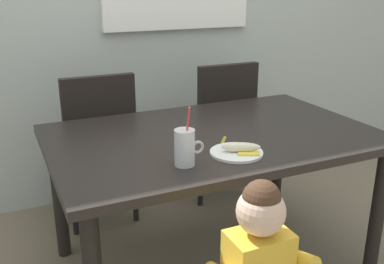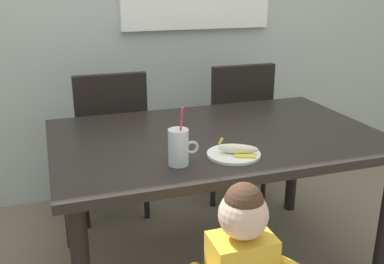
{
  "view_description": "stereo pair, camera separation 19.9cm",
  "coord_description": "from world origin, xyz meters",
  "px_view_note": "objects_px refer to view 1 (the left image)",
  "views": [
    {
      "loc": [
        -0.95,
        -1.82,
        1.46
      ],
      "look_at": [
        -0.16,
        -0.1,
        0.81
      ],
      "focal_mm": 41.3,
      "sensor_mm": 36.0,
      "label": 1
    },
    {
      "loc": [
        -0.76,
        -1.89,
        1.46
      ],
      "look_at": [
        -0.16,
        -0.1,
        0.81
      ],
      "focal_mm": 41.3,
      "sensor_mm": 36.0,
      "label": 2
    }
  ],
  "objects_px": {
    "milk_cup": "(185,149)",
    "peeled_banana": "(241,148)",
    "dining_table": "(213,150)",
    "dining_chair_left": "(97,140)",
    "dining_chair_right": "(219,122)",
    "snack_plate": "(236,153)",
    "toddler_standing": "(258,262)"
  },
  "relations": [
    {
      "from": "dining_chair_left",
      "to": "peeled_banana",
      "type": "bearing_deg",
      "value": 111.57
    },
    {
      "from": "dining_chair_right",
      "to": "milk_cup",
      "type": "distance_m",
      "value": 1.28
    },
    {
      "from": "dining_table",
      "to": "milk_cup",
      "type": "distance_m",
      "value": 0.45
    },
    {
      "from": "dining_table",
      "to": "dining_chair_right",
      "type": "bearing_deg",
      "value": 59.97
    },
    {
      "from": "dining_table",
      "to": "toddler_standing",
      "type": "height_order",
      "value": "toddler_standing"
    },
    {
      "from": "dining_table",
      "to": "peeled_banana",
      "type": "relative_size",
      "value": 9.17
    },
    {
      "from": "milk_cup",
      "to": "dining_chair_right",
      "type": "bearing_deg",
      "value": 55.58
    },
    {
      "from": "dining_chair_right",
      "to": "toddler_standing",
      "type": "height_order",
      "value": "dining_chair_right"
    },
    {
      "from": "dining_table",
      "to": "milk_cup",
      "type": "height_order",
      "value": "milk_cup"
    },
    {
      "from": "dining_table",
      "to": "milk_cup",
      "type": "bearing_deg",
      "value": -133.3
    },
    {
      "from": "dining_table",
      "to": "dining_chair_left",
      "type": "distance_m",
      "value": 0.84
    },
    {
      "from": "toddler_standing",
      "to": "snack_plate",
      "type": "distance_m",
      "value": 0.51
    },
    {
      "from": "dining_chair_left",
      "to": "milk_cup",
      "type": "relative_size",
      "value": 3.83
    },
    {
      "from": "dining_chair_left",
      "to": "peeled_banana",
      "type": "distance_m",
      "value": 1.12
    },
    {
      "from": "snack_plate",
      "to": "peeled_banana",
      "type": "relative_size",
      "value": 1.33
    },
    {
      "from": "dining_chair_left",
      "to": "peeled_banana",
      "type": "relative_size",
      "value": 5.56
    },
    {
      "from": "peeled_banana",
      "to": "milk_cup",
      "type": "bearing_deg",
      "value": -179.1
    },
    {
      "from": "snack_plate",
      "to": "peeled_banana",
      "type": "height_order",
      "value": "peeled_banana"
    },
    {
      "from": "toddler_standing",
      "to": "dining_table",
      "type": "bearing_deg",
      "value": 75.22
    },
    {
      "from": "dining_chair_left",
      "to": "milk_cup",
      "type": "distance_m",
      "value": 1.07
    },
    {
      "from": "toddler_standing",
      "to": "milk_cup",
      "type": "xyz_separation_m",
      "value": [
        -0.1,
        0.41,
        0.29
      ]
    },
    {
      "from": "dining_table",
      "to": "dining_chair_left",
      "type": "bearing_deg",
      "value": 120.54
    },
    {
      "from": "dining_table",
      "to": "dining_chair_right",
      "type": "distance_m",
      "value": 0.85
    },
    {
      "from": "milk_cup",
      "to": "peeled_banana",
      "type": "bearing_deg",
      "value": 0.9
    },
    {
      "from": "dining_chair_right",
      "to": "peeled_banana",
      "type": "bearing_deg",
      "value": 66.76
    },
    {
      "from": "toddler_standing",
      "to": "snack_plate",
      "type": "height_order",
      "value": "toddler_standing"
    },
    {
      "from": "dining_table",
      "to": "peeled_banana",
      "type": "xyz_separation_m",
      "value": [
        -0.02,
        -0.3,
        0.12
      ]
    },
    {
      "from": "dining_chair_right",
      "to": "snack_plate",
      "type": "bearing_deg",
      "value": 65.72
    },
    {
      "from": "dining_chair_left",
      "to": "snack_plate",
      "type": "bearing_deg",
      "value": 111.03
    },
    {
      "from": "dining_chair_right",
      "to": "peeled_banana",
      "type": "xyz_separation_m",
      "value": [
        -0.44,
        -1.03,
        0.24
      ]
    },
    {
      "from": "dining_table",
      "to": "dining_chair_left",
      "type": "xyz_separation_m",
      "value": [
        -0.42,
        0.72,
        -0.12
      ]
    },
    {
      "from": "dining_table",
      "to": "milk_cup",
      "type": "xyz_separation_m",
      "value": [
        -0.29,
        -0.3,
        0.15
      ]
    }
  ]
}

